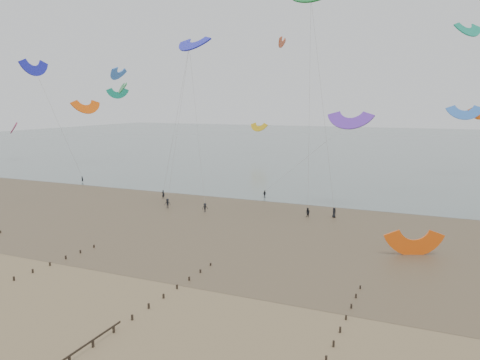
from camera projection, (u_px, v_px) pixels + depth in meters
name	position (u px, v px, depth m)	size (l,w,h in m)	color
ground	(123.00, 297.00, 47.91)	(500.00, 500.00, 0.00)	brown
sea_and_shore	(228.00, 218.00, 80.62)	(500.00, 665.00, 0.03)	#475654
kitesurfer_lead	(163.00, 194.00, 96.94)	(0.65, 0.43, 1.79)	black
kitesurfers	(337.00, 211.00, 82.43)	(140.35, 18.10, 1.84)	black
grounded_kite	(413.00, 255.00, 61.24)	(6.50, 3.41, 4.95)	#FE5B10
kites_airborne	(268.00, 92.00, 130.74)	(262.78, 113.69, 35.53)	#1A8037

